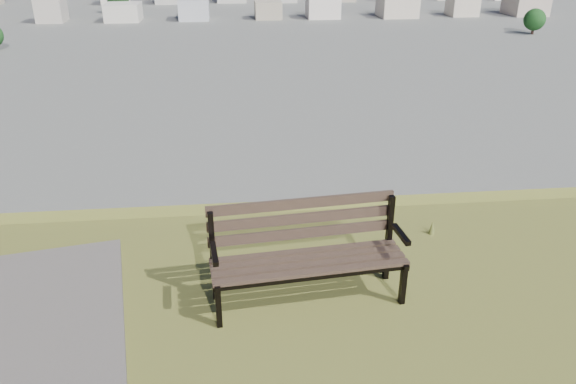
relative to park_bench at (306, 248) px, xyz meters
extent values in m
cube|color=#453528|center=(0.03, -0.30, -0.10)|extent=(1.93, 0.28, 0.04)
cube|color=#453528|center=(0.02, -0.17, -0.10)|extent=(1.93, 0.28, 0.04)
cube|color=#453528|center=(0.00, -0.05, -0.10)|extent=(1.93, 0.28, 0.04)
cube|color=#453528|center=(-0.01, 0.08, -0.10)|extent=(1.93, 0.28, 0.04)
cube|color=#453528|center=(-0.02, 0.17, 0.07)|extent=(1.93, 0.23, 0.11)
cube|color=#453528|center=(-0.02, 0.19, 0.23)|extent=(1.93, 0.23, 0.11)
cube|color=#453528|center=(-0.02, 0.22, 0.39)|extent=(1.93, 0.23, 0.11)
cube|color=black|center=(-0.89, -0.41, -0.33)|extent=(0.06, 0.07, 0.47)
cube|color=black|center=(-0.93, 0.05, -0.08)|extent=(0.06, 0.07, 0.99)
cube|color=black|center=(-0.91, -0.20, -0.13)|extent=(0.11, 0.54, 0.05)
cube|color=black|center=(-0.90, -0.25, 0.14)|extent=(0.09, 0.39, 0.05)
cube|color=black|center=(0.95, -0.23, -0.33)|extent=(0.06, 0.07, 0.47)
cube|color=black|center=(0.91, 0.22, -0.08)|extent=(0.06, 0.07, 0.99)
cube|color=black|center=(0.93, -0.02, -0.13)|extent=(0.11, 0.54, 0.05)
cube|color=black|center=(0.94, -0.07, 0.14)|extent=(0.09, 0.39, 0.05)
cube|color=black|center=(0.03, -0.31, -0.15)|extent=(1.93, 0.23, 0.04)
cube|color=black|center=(-0.01, 0.09, -0.15)|extent=(1.93, 0.23, 0.04)
cone|color=brown|center=(1.73, 1.12, -0.48)|extent=(0.08, 0.08, 0.18)
cube|color=beige|center=(-60.67, 197.92, -22.07)|extent=(11.00, 11.00, 7.00)
cube|color=#B0A397|center=(-36.67, 197.92, -22.07)|extent=(11.00, 11.00, 7.00)
cube|color=#B9A593|center=(-12.67, 197.92, -22.07)|extent=(11.00, 11.00, 7.00)
cube|color=#B1B1B5|center=(11.33, 197.92, -22.07)|extent=(11.00, 11.00, 7.00)
cube|color=beige|center=(35.33, 197.92, -22.07)|extent=(11.00, 11.00, 7.00)
cube|color=tan|center=(59.33, 197.92, -22.07)|extent=(11.00, 11.00, 7.00)
cube|color=silver|center=(83.33, 197.92, -22.07)|extent=(11.00, 11.00, 7.00)
cube|color=#B3ADA2|center=(107.33, 197.92, -22.07)|extent=(11.00, 11.00, 7.00)
cylinder|color=#35231A|center=(89.33, 157.92, -24.52)|extent=(0.80, 0.80, 2.10)
sphere|color=#123313|center=(89.33, 157.92, -21.37)|extent=(6.30, 6.30, 6.30)
cylinder|color=#35231A|center=(-40.67, 217.92, -24.22)|extent=(0.80, 0.80, 2.70)
camera|label=1|loc=(-0.68, -4.79, 2.88)|focal=35.00mm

